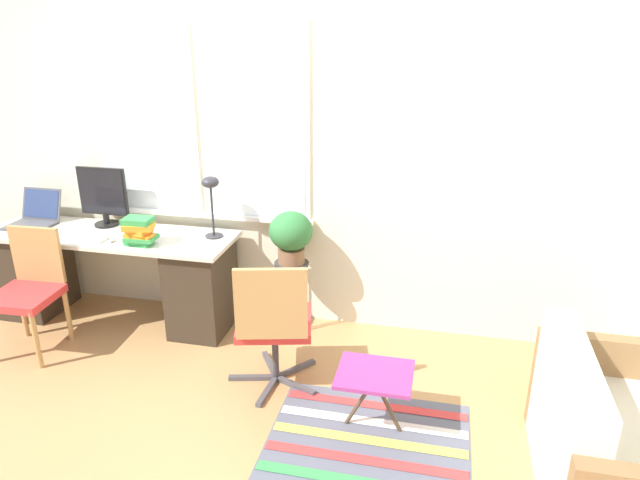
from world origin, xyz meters
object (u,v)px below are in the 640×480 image
object	(u,v)px
office_chair_swivel	(274,323)
keyboard	(84,239)
desk_lamp	(211,191)
potted_plant	(291,234)
monitor	(103,196)
laptop	(34,218)
plant_stand	(292,270)
folding_stool	(375,377)
desk_chair_wooden	(28,288)
mouse	(112,240)
book_stack	(139,231)
couch_loveseat	(621,454)

from	to	relation	value
office_chair_swivel	keyboard	bearing A→B (deg)	-29.70
desk_lamp	potted_plant	bearing A→B (deg)	1.59
monitor	potted_plant	xyz separation A→B (m)	(1.54, -0.05, -0.18)
laptop	plant_stand	distance (m)	2.13
office_chair_swivel	folding_stool	world-z (taller)	office_chair_swivel
plant_stand	keyboard	bearing A→B (deg)	-169.00
monitor	desk_chair_wooden	world-z (taller)	monitor
plant_stand	office_chair_swivel	bearing A→B (deg)	-83.39
office_chair_swivel	mouse	bearing A→B (deg)	-32.34
laptop	book_stack	world-z (taller)	laptop
laptop	couch_loveseat	distance (m)	4.33
folding_stool	keyboard	bearing A→B (deg)	162.60
monitor	potted_plant	distance (m)	1.55
couch_loveseat	potted_plant	xyz separation A→B (m)	(-2.02, 1.28, 0.52)
mouse	desk_lamp	size ratio (longest dim) A/B	0.12
mouse	plant_stand	xyz separation A→B (m)	(1.29, 0.29, -0.24)
mouse	folding_stool	size ratio (longest dim) A/B	0.13
couch_loveseat	plant_stand	bearing A→B (deg)	57.65
keyboard	book_stack	world-z (taller)	book_stack
plant_stand	folding_stool	size ratio (longest dim) A/B	1.32
office_chair_swivel	desk_lamp	bearing A→B (deg)	-60.79
plant_stand	folding_stool	distance (m)	1.28
couch_loveseat	folding_stool	size ratio (longest dim) A/B	2.66
keyboard	plant_stand	world-z (taller)	keyboard
desk_chair_wooden	plant_stand	bearing A→B (deg)	17.52
monitor	desk_chair_wooden	bearing A→B (deg)	-108.12
desk_chair_wooden	laptop	bearing A→B (deg)	117.58
keyboard	folding_stool	xyz separation A→B (m)	(2.29, -0.72, -0.39)
couch_loveseat	potted_plant	world-z (taller)	potted_plant
desk_lamp	folding_stool	size ratio (longest dim) A/B	1.08
monitor	book_stack	xyz separation A→B (m)	(0.48, -0.34, -0.13)
couch_loveseat	potted_plant	bearing A→B (deg)	57.65
office_chair_swivel	potted_plant	bearing A→B (deg)	-97.36
desk_lamp	office_chair_swivel	distance (m)	1.18
office_chair_swivel	plant_stand	xyz separation A→B (m)	(-0.09, 0.75, 0.03)
keyboard	plant_stand	bearing A→B (deg)	11.00
desk_lamp	book_stack	world-z (taller)	desk_lamp
potted_plant	desk_lamp	bearing A→B (deg)	-178.41
keyboard	couch_loveseat	xyz separation A→B (m)	(3.54, -0.98, -0.46)
monitor	desk_lamp	size ratio (longest dim) A/B	1.00
laptop	potted_plant	xyz separation A→B (m)	(2.11, 0.07, 0.01)
laptop	book_stack	size ratio (longest dim) A/B	1.52
desk_chair_wooden	office_chair_swivel	bearing A→B (deg)	-5.68
desk_chair_wooden	couch_loveseat	distance (m)	3.84
laptop	folding_stool	xyz separation A→B (m)	(2.88, -0.94, -0.44)
desk_chair_wooden	folding_stool	bearing A→B (deg)	-10.83
laptop	book_stack	xyz separation A→B (m)	(1.05, -0.22, 0.05)
keyboard	desk_chair_wooden	distance (m)	0.51
desk_chair_wooden	plant_stand	distance (m)	1.88
office_chair_swivel	couch_loveseat	world-z (taller)	office_chair_swivel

